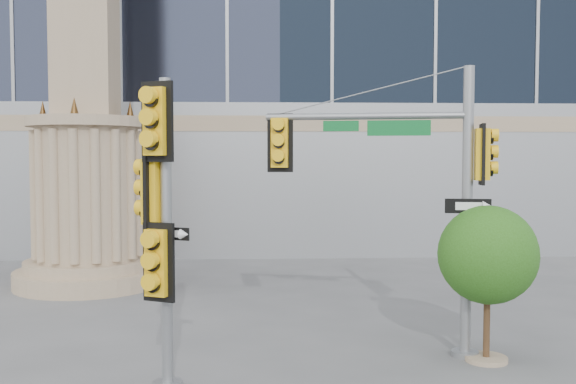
{
  "coord_description": "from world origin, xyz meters",
  "views": [
    {
      "loc": [
        -0.85,
        -10.65,
        3.87
      ],
      "look_at": [
        -0.25,
        2.0,
        3.2
      ],
      "focal_mm": 40.0,
      "sensor_mm": 36.0,
      "label": 1
    }
  ],
  "objects": [
    {
      "name": "secondary_signal_pole",
      "position": [
        -2.47,
        -0.07,
        3.05
      ],
      "size": [
        0.87,
        0.87,
        5.18
      ],
      "rotation": [
        0.0,
        0.0,
        -0.44
      ],
      "color": "slate",
      "rests_on": "ground"
    },
    {
      "name": "monument",
      "position": [
        -6.0,
        9.0,
        5.52
      ],
      "size": [
        4.4,
        4.4,
        16.6
      ],
      "color": "tan",
      "rests_on": "ground"
    },
    {
      "name": "main_signal_pole",
      "position": [
        2.19,
        1.7,
        3.49
      ],
      "size": [
        4.31,
        1.25,
        5.63
      ],
      "rotation": [
        0.0,
        0.0,
        -0.2
      ],
      "color": "slate",
      "rests_on": "ground"
    },
    {
      "name": "street_tree",
      "position": [
        3.53,
        1.21,
        1.96
      ],
      "size": [
        1.91,
        1.87,
        2.98
      ],
      "color": "tan",
      "rests_on": "ground"
    }
  ]
}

